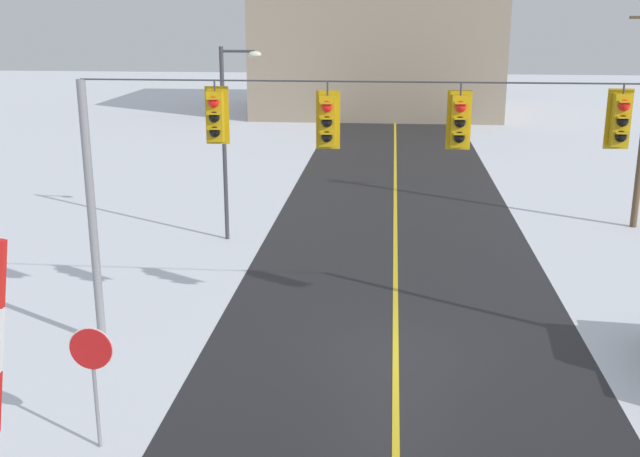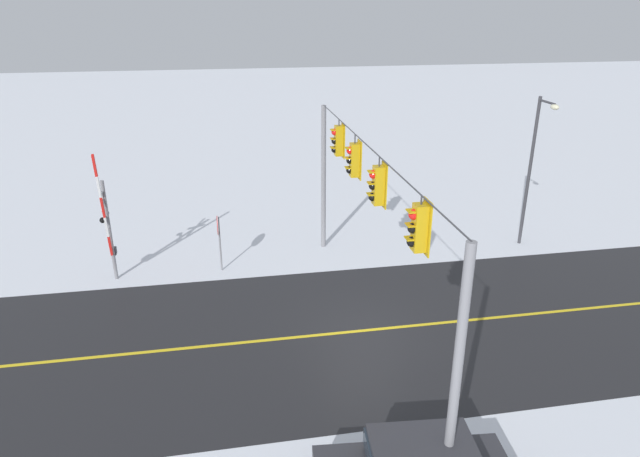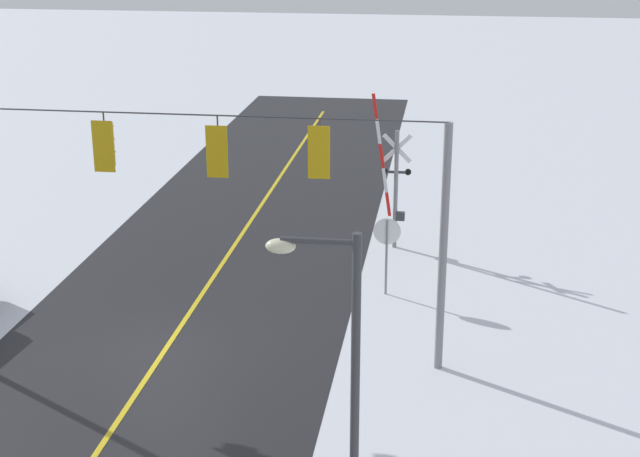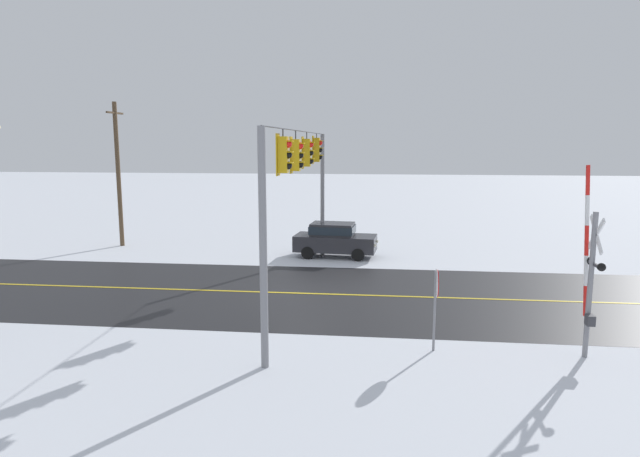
# 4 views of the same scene
# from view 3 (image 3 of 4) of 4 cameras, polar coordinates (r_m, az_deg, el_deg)

# --- Properties ---
(ground_plane) EXTENTS (160.00, 160.00, 0.00)m
(ground_plane) POSITION_cam_3_polar(r_m,az_deg,el_deg) (24.75, -9.37, -7.27)
(ground_plane) COLOR silver
(signal_span) EXTENTS (14.20, 0.47, 6.22)m
(signal_span) POSITION_cam_3_polar(r_m,az_deg,el_deg) (23.16, -9.97, 2.69)
(signal_span) COLOR gray
(signal_span) RESTS_ON ground
(stop_sign) EXTENTS (0.80, 0.09, 2.35)m
(stop_sign) POSITION_cam_3_polar(r_m,az_deg,el_deg) (27.24, 4.09, -0.64)
(stop_sign) COLOR gray
(stop_sign) RESTS_ON ground
(railroad_crossing) EXTENTS (1.34, 0.31, 5.19)m
(railroad_crossing) POSITION_cam_3_polar(r_m,az_deg,el_deg) (30.92, 4.50, 2.99)
(railroad_crossing) COLOR gray
(railroad_crossing) RESTS_ON ground
(streetlamp_near) EXTENTS (1.39, 0.28, 6.50)m
(streetlamp_near) POSITION_cam_3_polar(r_m,az_deg,el_deg) (14.26, 1.28, -10.09)
(streetlamp_near) COLOR #38383D
(streetlamp_near) RESTS_ON ground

